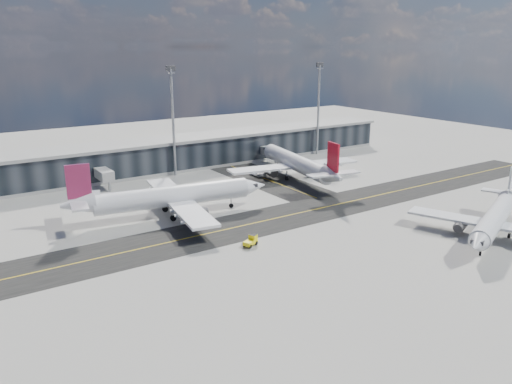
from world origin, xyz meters
TOP-DOWN VIEW (x-y plane):
  - ground at (0.00, 0.00)m, footprint 300.00×300.00m
  - taxiway_lanes at (3.91, 10.74)m, footprint 180.00×63.00m
  - terminal_concourse at (0.04, 54.93)m, footprint 152.00×19.80m
  - floodlight_masts at (0.00, 48.00)m, footprint 102.50×0.70m
  - airliner_af at (-15.21, 17.13)m, footprint 42.42×36.33m
  - airliner_redtail at (25.03, 26.58)m, footprint 36.51×42.59m
  - airliner_near at (29.65, -26.08)m, footprint 33.99×29.41m
  - baggage_tug at (-10.08, -5.32)m, footprint 3.23×2.48m
  - service_van at (18.28, 34.75)m, footprint 2.65×5.60m

SIDE VIEW (x-z plane):
  - ground at x=0.00m, z-range 0.00..0.00m
  - taxiway_lanes at x=3.91m, z-range -0.01..0.03m
  - service_van at x=18.28m, z-range 0.00..1.54m
  - baggage_tug at x=-10.08m, z-range 0.00..1.83m
  - airliner_near at x=29.65m, z-range -1.78..8.70m
  - terminal_concourse at x=0.04m, z-range -0.31..8.49m
  - airliner_af at x=-15.21m, z-range -2.13..10.45m
  - airliner_redtail at x=25.03m, z-range -2.15..10.51m
  - floodlight_masts at x=0.00m, z-range 1.16..30.06m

